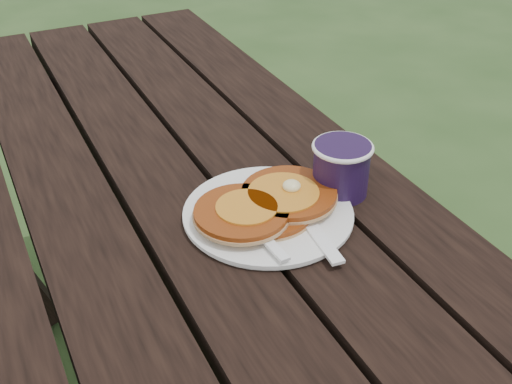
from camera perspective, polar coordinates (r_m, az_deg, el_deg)
name	(u,v)px	position (r m, az deg, el deg)	size (l,w,h in m)	color
picnic_table	(189,364)	(1.29, -6.00, -14.97)	(1.36, 1.80, 0.75)	black
plate	(268,214)	(0.98, 1.08, -1.98)	(0.25, 0.25, 0.01)	white
pancake_stack	(268,204)	(0.97, 1.03, -1.08)	(0.23, 0.16, 0.04)	#8A380F
knife	(311,227)	(0.95, 4.95, -3.08)	(0.02, 0.18, 0.01)	white
fork	(266,239)	(0.91, 0.87, -4.19)	(0.03, 0.16, 0.01)	white
coffee_cup	(341,165)	(1.03, 7.59, 2.35)	(0.10, 0.10, 0.09)	#1F0F32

